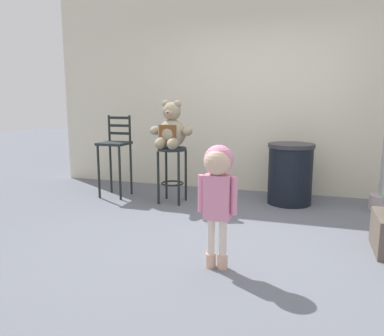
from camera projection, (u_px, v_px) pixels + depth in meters
ground_plane at (230, 238)px, 3.70m from camera, size 24.00×24.00×0.00m
building_wall at (264, 82)px, 5.46m from camera, size 6.54×0.30×3.18m
bar_stool_with_teddy at (172, 164)px, 4.91m from camera, size 0.37×0.37×0.73m
teddy_bear at (171, 130)px, 4.81m from camera, size 0.56×0.50×0.60m
child_walking at (218, 180)px, 2.92m from camera, size 0.31×0.25×0.99m
trash_bin at (290, 174)px, 4.88m from camera, size 0.59×0.59×0.79m
bar_chair_empty at (115, 149)px, 5.23m from camera, size 0.38×0.38×1.12m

